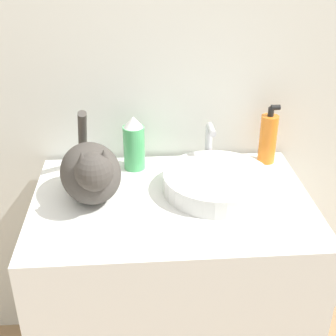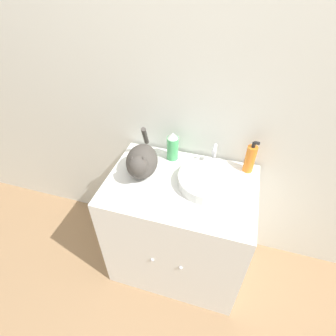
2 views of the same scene
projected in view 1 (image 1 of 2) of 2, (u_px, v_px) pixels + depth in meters
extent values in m
cube|color=silver|center=(164.00, 25.00, 1.50)|extent=(6.00, 0.05, 2.50)
cube|color=white|center=(171.00, 298.00, 1.60)|extent=(0.85, 0.58, 0.80)
cylinder|color=silver|center=(217.00, 182.00, 1.44)|extent=(0.33, 0.33, 0.06)
cylinder|color=silver|center=(209.00, 145.00, 1.58)|extent=(0.02, 0.02, 0.14)
cylinder|color=silver|center=(211.00, 130.00, 1.52)|extent=(0.02, 0.07, 0.02)
cylinder|color=white|center=(188.00, 160.00, 1.61)|extent=(0.03, 0.03, 0.03)
cylinder|color=white|center=(228.00, 158.00, 1.61)|extent=(0.03, 0.03, 0.03)
ellipsoid|color=#47423D|center=(91.00, 173.00, 1.39)|extent=(0.23, 0.28, 0.17)
sphere|color=#47423D|center=(94.00, 172.00, 1.27)|extent=(0.13, 0.13, 0.11)
cone|color=#47423D|center=(82.00, 159.00, 1.24)|extent=(0.04, 0.04, 0.04)
cone|color=#47423D|center=(104.00, 156.00, 1.26)|extent=(0.04, 0.04, 0.04)
cylinder|color=#47423D|center=(82.00, 131.00, 1.48)|extent=(0.05, 0.11, 0.16)
cylinder|color=orange|center=(268.00, 139.00, 1.60)|extent=(0.06, 0.06, 0.17)
cylinder|color=black|center=(271.00, 112.00, 1.55)|extent=(0.02, 0.02, 0.03)
cylinder|color=black|center=(276.00, 107.00, 1.54)|extent=(0.03, 0.02, 0.02)
cylinder|color=#4CB266|center=(134.00, 148.00, 1.56)|extent=(0.07, 0.07, 0.15)
cone|color=white|center=(133.00, 122.00, 1.51)|extent=(0.06, 0.06, 0.04)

